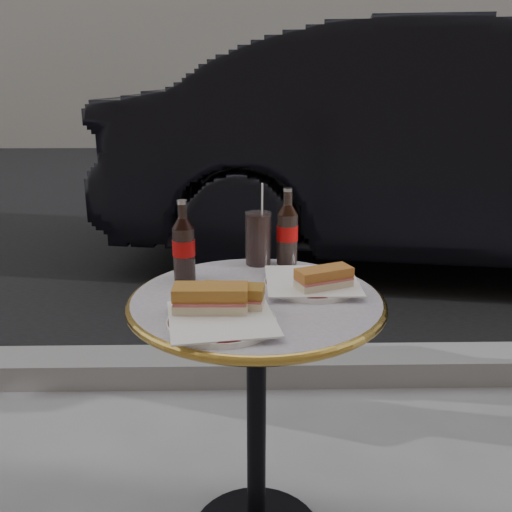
{
  "coord_description": "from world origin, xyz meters",
  "views": [
    {
      "loc": [
        -0.03,
        -1.28,
        1.24
      ],
      "look_at": [
        0.0,
        0.05,
        0.82
      ],
      "focal_mm": 40.0,
      "sensor_mm": 36.0,
      "label": 1
    }
  ],
  "objects_px": {
    "bistro_table": "(256,428)",
    "plate_right": "(312,284)",
    "plate_left": "(222,322)",
    "parked_car": "(467,150)",
    "cola_bottle_right": "(287,226)",
    "cola_bottle_left": "(183,241)",
    "cola_glass": "(258,238)"
  },
  "relations": [
    {
      "from": "bistro_table",
      "to": "plate_right",
      "type": "height_order",
      "value": "plate_right"
    },
    {
      "from": "plate_left",
      "to": "plate_right",
      "type": "distance_m",
      "value": 0.32
    },
    {
      "from": "plate_left",
      "to": "parked_car",
      "type": "relative_size",
      "value": 0.05
    },
    {
      "from": "bistro_table",
      "to": "plate_right",
      "type": "xyz_separation_m",
      "value": [
        0.14,
        0.07,
        0.37
      ]
    },
    {
      "from": "parked_car",
      "to": "bistro_table",
      "type": "bearing_deg",
      "value": 159.57
    },
    {
      "from": "bistro_table",
      "to": "parked_car",
      "type": "bearing_deg",
      "value": 59.95
    },
    {
      "from": "plate_left",
      "to": "plate_right",
      "type": "bearing_deg",
      "value": 46.44
    },
    {
      "from": "bistro_table",
      "to": "cola_bottle_right",
      "type": "bearing_deg",
      "value": 70.27
    },
    {
      "from": "cola_bottle_left",
      "to": "cola_bottle_right",
      "type": "height_order",
      "value": "cola_bottle_right"
    },
    {
      "from": "plate_left",
      "to": "cola_glass",
      "type": "distance_m",
      "value": 0.43
    },
    {
      "from": "bistro_table",
      "to": "parked_car",
      "type": "relative_size",
      "value": 0.16
    },
    {
      "from": "bistro_table",
      "to": "parked_car",
      "type": "xyz_separation_m",
      "value": [
        1.45,
        2.5,
        0.4
      ]
    },
    {
      "from": "plate_left",
      "to": "cola_bottle_right",
      "type": "relative_size",
      "value": 1.08
    },
    {
      "from": "bistro_table",
      "to": "plate_right",
      "type": "relative_size",
      "value": 3.03
    },
    {
      "from": "plate_right",
      "to": "cola_glass",
      "type": "xyz_separation_m",
      "value": [
        -0.13,
        0.18,
        0.07
      ]
    },
    {
      "from": "bistro_table",
      "to": "cola_bottle_right",
      "type": "xyz_separation_m",
      "value": [
        0.09,
        0.25,
        0.48
      ]
    },
    {
      "from": "bistro_table",
      "to": "plate_right",
      "type": "distance_m",
      "value": 0.4
    },
    {
      "from": "plate_left",
      "to": "cola_bottle_left",
      "type": "xyz_separation_m",
      "value": [
        -0.11,
        0.28,
        0.1
      ]
    },
    {
      "from": "bistro_table",
      "to": "plate_left",
      "type": "height_order",
      "value": "plate_left"
    },
    {
      "from": "bistro_table",
      "to": "cola_bottle_left",
      "type": "bearing_deg",
      "value": 146.17
    },
    {
      "from": "cola_bottle_left",
      "to": "cola_glass",
      "type": "xyz_separation_m",
      "value": [
        0.19,
        0.13,
        -0.03
      ]
    },
    {
      "from": "plate_right",
      "to": "parked_car",
      "type": "xyz_separation_m",
      "value": [
        1.3,
        2.43,
        0.03
      ]
    },
    {
      "from": "plate_right",
      "to": "parked_car",
      "type": "height_order",
      "value": "parked_car"
    },
    {
      "from": "cola_bottle_right",
      "to": "parked_car",
      "type": "bearing_deg",
      "value": 58.89
    },
    {
      "from": "plate_left",
      "to": "cola_glass",
      "type": "relative_size",
      "value": 1.57
    },
    {
      "from": "plate_left",
      "to": "cola_bottle_left",
      "type": "relative_size",
      "value": 1.11
    },
    {
      "from": "plate_left",
      "to": "cola_bottle_left",
      "type": "height_order",
      "value": "cola_bottle_left"
    },
    {
      "from": "cola_bottle_right",
      "to": "parked_car",
      "type": "height_order",
      "value": "parked_car"
    },
    {
      "from": "cola_bottle_left",
      "to": "cola_glass",
      "type": "relative_size",
      "value": 1.42
    },
    {
      "from": "plate_left",
      "to": "cola_bottle_left",
      "type": "distance_m",
      "value": 0.32
    },
    {
      "from": "cola_glass",
      "to": "cola_bottle_left",
      "type": "bearing_deg",
      "value": -146.48
    },
    {
      "from": "plate_right",
      "to": "cola_glass",
      "type": "bearing_deg",
      "value": 125.86
    }
  ]
}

